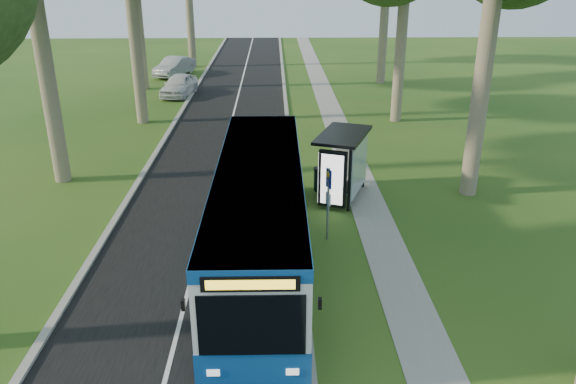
{
  "coord_description": "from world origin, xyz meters",
  "views": [
    {
      "loc": [
        -0.84,
        -16.2,
        9.25
      ],
      "look_at": [
        -0.36,
        2.42,
        1.6
      ],
      "focal_mm": 35.0,
      "sensor_mm": 36.0,
      "label": 1
    }
  ],
  "objects_px": {
    "bus": "(260,215)",
    "bus_stop_sign": "(328,196)",
    "car_white": "(179,85)",
    "car_silver": "(174,67)",
    "bus_shelter": "(347,156)",
    "litter_bin": "(320,179)"
  },
  "relations": [
    {
      "from": "bus",
      "to": "bus_stop_sign",
      "type": "xyz_separation_m",
      "value": [
        2.36,
        1.64,
        -0.06
      ]
    },
    {
      "from": "bus_stop_sign",
      "to": "car_white",
      "type": "bearing_deg",
      "value": 91.01
    },
    {
      "from": "car_white",
      "to": "car_silver",
      "type": "distance_m",
      "value": 8.01
    },
    {
      "from": "bus",
      "to": "bus_shelter",
      "type": "xyz_separation_m",
      "value": [
        3.45,
        5.12,
        0.24
      ]
    },
    {
      "from": "bus",
      "to": "litter_bin",
      "type": "relative_size",
      "value": 12.25
    },
    {
      "from": "bus_shelter",
      "to": "litter_bin",
      "type": "xyz_separation_m",
      "value": [
        -0.98,
        1.18,
        -1.45
      ]
    },
    {
      "from": "bus_stop_sign",
      "to": "bus_shelter",
      "type": "bearing_deg",
      "value": 53.05
    },
    {
      "from": "bus",
      "to": "car_silver",
      "type": "relative_size",
      "value": 2.6
    },
    {
      "from": "litter_bin",
      "to": "bus_shelter",
      "type": "bearing_deg",
      "value": -50.2
    },
    {
      "from": "bus",
      "to": "car_silver",
      "type": "distance_m",
      "value": 34.22
    },
    {
      "from": "car_silver",
      "to": "bus",
      "type": "bearing_deg",
      "value": -56.4
    },
    {
      "from": "litter_bin",
      "to": "car_white",
      "type": "height_order",
      "value": "car_white"
    },
    {
      "from": "car_white",
      "to": "litter_bin",
      "type": "bearing_deg",
      "value": -55.55
    },
    {
      "from": "bus_shelter",
      "to": "car_silver",
      "type": "bearing_deg",
      "value": 133.35
    },
    {
      "from": "car_white",
      "to": "car_silver",
      "type": "bearing_deg",
      "value": 110.73
    },
    {
      "from": "bus_stop_sign",
      "to": "car_silver",
      "type": "relative_size",
      "value": 0.56
    },
    {
      "from": "bus_shelter",
      "to": "car_silver",
      "type": "xyz_separation_m",
      "value": [
        -11.61,
        28.1,
        -1.17
      ]
    },
    {
      "from": "bus",
      "to": "bus_stop_sign",
      "type": "relative_size",
      "value": 4.67
    },
    {
      "from": "bus_stop_sign",
      "to": "bus",
      "type": "bearing_deg",
      "value": -164.72
    },
    {
      "from": "bus_shelter",
      "to": "bus",
      "type": "bearing_deg",
      "value": -103.03
    },
    {
      "from": "bus_stop_sign",
      "to": "car_white",
      "type": "xyz_separation_m",
      "value": [
        -8.91,
        23.73,
        -0.88
      ]
    },
    {
      "from": "bus",
      "to": "car_silver",
      "type": "xyz_separation_m",
      "value": [
        -8.16,
        33.22,
        -0.93
      ]
    }
  ]
}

